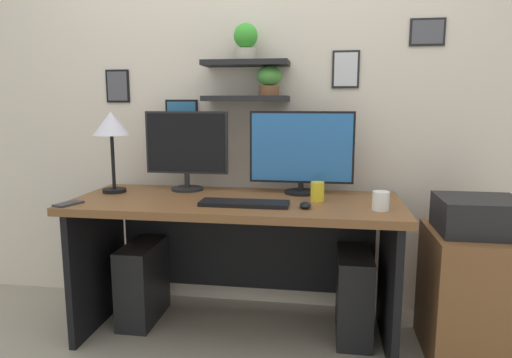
{
  "coord_description": "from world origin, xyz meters",
  "views": [
    {
      "loc": [
        0.46,
        -2.3,
        1.25
      ],
      "look_at": [
        0.1,
        0.05,
        0.85
      ],
      "focal_mm": 32.05,
      "sensor_mm": 36.0,
      "label": 1
    }
  ],
  "objects_px": {
    "monitor_left": "(187,148)",
    "monitor_right": "(301,151)",
    "desk_lamp": "(111,128)",
    "computer_tower_right": "(354,295)",
    "coffee_mug": "(381,201)",
    "computer_mouse": "(305,205)",
    "drawer_cabinet": "(472,295)",
    "printer": "(479,216)",
    "pen_cup": "(317,192)",
    "cell_phone": "(68,204)",
    "keyboard": "(244,203)",
    "computer_tower_left": "(143,282)",
    "desk": "(238,235)"
  },
  "relations": [
    {
      "from": "keyboard",
      "to": "printer",
      "type": "bearing_deg",
      "value": 4.61
    },
    {
      "from": "drawer_cabinet",
      "to": "monitor_right",
      "type": "bearing_deg",
      "value": 163.47
    },
    {
      "from": "monitor_right",
      "to": "computer_tower_right",
      "type": "height_order",
      "value": "monitor_right"
    },
    {
      "from": "computer_mouse",
      "to": "cell_phone",
      "type": "distance_m",
      "value": 1.17
    },
    {
      "from": "cell_phone",
      "to": "pen_cup",
      "type": "bearing_deg",
      "value": 32.67
    },
    {
      "from": "monitor_right",
      "to": "computer_mouse",
      "type": "bearing_deg",
      "value": -83.32
    },
    {
      "from": "monitor_right",
      "to": "computer_tower_right",
      "type": "relative_size",
      "value": 1.24
    },
    {
      "from": "monitor_right",
      "to": "pen_cup",
      "type": "relative_size",
      "value": 5.75
    },
    {
      "from": "cell_phone",
      "to": "pen_cup",
      "type": "relative_size",
      "value": 1.4
    },
    {
      "from": "keyboard",
      "to": "computer_mouse",
      "type": "xyz_separation_m",
      "value": [
        0.3,
        -0.02,
        0.01
      ]
    },
    {
      "from": "drawer_cabinet",
      "to": "printer",
      "type": "distance_m",
      "value": 0.4
    },
    {
      "from": "monitor_left",
      "to": "computer_tower_left",
      "type": "distance_m",
      "value": 0.82
    },
    {
      "from": "keyboard",
      "to": "pen_cup",
      "type": "bearing_deg",
      "value": 23.39
    },
    {
      "from": "pen_cup",
      "to": "printer",
      "type": "distance_m",
      "value": 0.78
    },
    {
      "from": "monitor_right",
      "to": "monitor_left",
      "type": "bearing_deg",
      "value": -179.98
    },
    {
      "from": "pen_cup",
      "to": "computer_tower_left",
      "type": "height_order",
      "value": "pen_cup"
    },
    {
      "from": "monitor_left",
      "to": "computer_tower_right",
      "type": "xyz_separation_m",
      "value": [
        0.96,
        -0.15,
        -0.76
      ]
    },
    {
      "from": "desk_lamp",
      "to": "cell_phone",
      "type": "distance_m",
      "value": 0.5
    },
    {
      "from": "drawer_cabinet",
      "to": "computer_tower_right",
      "type": "relative_size",
      "value": 1.36
    },
    {
      "from": "desk_lamp",
      "to": "monitor_left",
      "type": "bearing_deg",
      "value": 18.33
    },
    {
      "from": "computer_mouse",
      "to": "printer",
      "type": "bearing_deg",
      "value": 7.41
    },
    {
      "from": "monitor_right",
      "to": "cell_phone",
      "type": "height_order",
      "value": "monitor_right"
    },
    {
      "from": "pen_cup",
      "to": "computer_tower_right",
      "type": "bearing_deg",
      "value": 12.05
    },
    {
      "from": "computer_tower_left",
      "to": "pen_cup",
      "type": "bearing_deg",
      "value": -3.23
    },
    {
      "from": "drawer_cabinet",
      "to": "desk_lamp",
      "type": "bearing_deg",
      "value": 176.19
    },
    {
      "from": "computer_tower_right",
      "to": "coffee_mug",
      "type": "bearing_deg",
      "value": -65.25
    },
    {
      "from": "computer_mouse",
      "to": "computer_tower_left",
      "type": "height_order",
      "value": "computer_mouse"
    },
    {
      "from": "monitor_right",
      "to": "cell_phone",
      "type": "distance_m",
      "value": 1.24
    },
    {
      "from": "desk_lamp",
      "to": "cell_phone",
      "type": "bearing_deg",
      "value": -103.34
    },
    {
      "from": "computer_mouse",
      "to": "desk_lamp",
      "type": "relative_size",
      "value": 0.2
    },
    {
      "from": "pen_cup",
      "to": "computer_tower_left",
      "type": "bearing_deg",
      "value": 176.77
    },
    {
      "from": "desk",
      "to": "monitor_right",
      "type": "xyz_separation_m",
      "value": [
        0.33,
        0.16,
        0.44
      ]
    },
    {
      "from": "monitor_right",
      "to": "keyboard",
      "type": "bearing_deg",
      "value": -126.69
    },
    {
      "from": "printer",
      "to": "coffee_mug",
      "type": "bearing_deg",
      "value": -168.56
    },
    {
      "from": "coffee_mug",
      "to": "computer_tower_right",
      "type": "xyz_separation_m",
      "value": [
        -0.09,
        0.2,
        -0.56
      ]
    },
    {
      "from": "cell_phone",
      "to": "computer_tower_right",
      "type": "xyz_separation_m",
      "value": [
        1.43,
        0.32,
        -0.52
      ]
    },
    {
      "from": "keyboard",
      "to": "printer",
      "type": "xyz_separation_m",
      "value": [
        1.12,
        0.09,
        -0.04
      ]
    },
    {
      "from": "monitor_right",
      "to": "cell_phone",
      "type": "bearing_deg",
      "value": -157.45
    },
    {
      "from": "monitor_left",
      "to": "monitor_right",
      "type": "height_order",
      "value": "monitor_right"
    },
    {
      "from": "monitor_right",
      "to": "desk_lamp",
      "type": "xyz_separation_m",
      "value": [
        -1.05,
        -0.13,
        0.12
      ]
    },
    {
      "from": "desk_lamp",
      "to": "computer_tower_right",
      "type": "relative_size",
      "value": 0.98
    },
    {
      "from": "computer_mouse",
      "to": "printer",
      "type": "relative_size",
      "value": 0.24
    },
    {
      "from": "keyboard",
      "to": "computer_mouse",
      "type": "distance_m",
      "value": 0.3
    },
    {
      "from": "pen_cup",
      "to": "computer_mouse",
      "type": "bearing_deg",
      "value": -107.29
    },
    {
      "from": "coffee_mug",
      "to": "drawer_cabinet",
      "type": "relative_size",
      "value": 0.14
    },
    {
      "from": "monitor_right",
      "to": "desk_lamp",
      "type": "distance_m",
      "value": 1.06
    },
    {
      "from": "monitor_right",
      "to": "computer_tower_left",
      "type": "bearing_deg",
      "value": -171.22
    },
    {
      "from": "monitor_left",
      "to": "monitor_right",
      "type": "bearing_deg",
      "value": 0.02
    },
    {
      "from": "drawer_cabinet",
      "to": "computer_tower_right",
      "type": "distance_m",
      "value": 0.58
    },
    {
      "from": "monitor_left",
      "to": "drawer_cabinet",
      "type": "xyz_separation_m",
      "value": [
        1.52,
        -0.26,
        -0.68
      ]
    }
  ]
}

